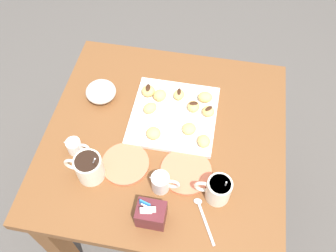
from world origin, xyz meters
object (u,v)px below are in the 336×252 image
dining_table (165,153)px  coffee_mug_cream_right (89,167)px  beignet_1 (148,91)px  beignet_5 (193,106)px  beignet_6 (204,141)px  coffee_mug_cream_left (218,189)px  saucer_coral_left (125,164)px  sugar_caddy (151,214)px  ice_cream_bowl (101,91)px  cream_pitcher_white (161,182)px  beignet_3 (208,111)px  beignet_7 (150,108)px  pastry_plate_square (174,115)px  beignet_8 (153,133)px  saucer_coral_right (186,171)px  chocolate_sauce_pitcher (75,146)px  beignet_0 (179,95)px  beignet_4 (205,97)px  beignet_2 (189,129)px  beignet_9 (160,95)px

dining_table → coffee_mug_cream_right: bearing=43.5°
coffee_mug_cream_right → beignet_1: (-0.12, -0.37, -0.02)m
beignet_5 → beignet_6: (-0.06, 0.14, -0.00)m
coffee_mug_cream_left → saucer_coral_left: 0.33m
coffee_mug_cream_right → sugar_caddy: (-0.24, 0.11, -0.01)m
ice_cream_bowl → cream_pitcher_white: bearing=132.0°
dining_table → beignet_3: bearing=-142.9°
dining_table → beignet_7: (0.07, -0.09, 0.17)m
pastry_plate_square → beignet_8: (0.05, 0.11, 0.03)m
cream_pitcher_white → saucer_coral_right: 0.11m
chocolate_sauce_pitcher → beignet_0: size_ratio=1.92×
coffee_mug_cream_right → beignet_0: 0.45m
coffee_mug_cream_right → beignet_6: size_ratio=2.89×
pastry_plate_square → cream_pitcher_white: cream_pitcher_white is taller
sugar_caddy → beignet_4: bearing=-102.2°
dining_table → coffee_mug_cream_right: size_ratio=5.86×
coffee_mug_cream_left → cream_pitcher_white: size_ratio=1.39×
beignet_2 → beignet_9: size_ratio=0.98×
beignet_4 → beignet_8: (0.16, 0.20, 0.00)m
sugar_caddy → beignet_9: bearing=-82.1°
beignet_2 → beignet_5: beignet_5 is taller
beignet_7 → beignet_4: bearing=-155.4°
beignet_1 → beignet_6: (-0.24, 0.19, -0.00)m
sugar_caddy → chocolate_sauce_pitcher: (0.32, -0.20, -0.01)m
ice_cream_bowl → saucer_coral_left: (-0.17, 0.28, -0.03)m
dining_table → saucer_coral_right: (-0.10, 0.14, 0.14)m
beignet_1 → beignet_4: size_ratio=0.94×
pastry_plate_square → ice_cream_bowl: bearing=-8.1°
beignet_0 → beignet_8: same height
pastry_plate_square → sugar_caddy: sugar_caddy is taller
dining_table → sugar_caddy: (-0.02, 0.32, 0.18)m
dining_table → beignet_4: beignet_4 is taller
chocolate_sauce_pitcher → beignet_2: chocolate_sauce_pitcher is taller
sugar_caddy → chocolate_sauce_pitcher: sugar_caddy is taller
saucer_coral_left → beignet_6: 0.29m
cream_pitcher_white → beignet_9: 0.37m
chocolate_sauce_pitcher → sugar_caddy: bearing=148.1°
pastry_plate_square → dining_table: bearing=78.1°
chocolate_sauce_pitcher → beignet_5: chocolate_sauce_pitcher is taller
beignet_5 → beignet_8: size_ratio=0.94×
beignet_7 → beignet_8: same height
saucer_coral_left → saucer_coral_right: size_ratio=0.94×
cream_pitcher_white → beignet_6: bearing=-122.1°
dining_table → beignet_7: beignet_7 is taller
cream_pitcher_white → beignet_4: bearing=-104.3°
sugar_caddy → beignet_6: bearing=-112.9°
coffee_mug_cream_right → saucer_coral_right: (-0.32, -0.07, -0.05)m
beignet_0 → beignet_6: 0.23m
beignet_5 → beignet_7: 0.16m
ice_cream_bowl → beignet_3: (-0.42, 0.02, -0.00)m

